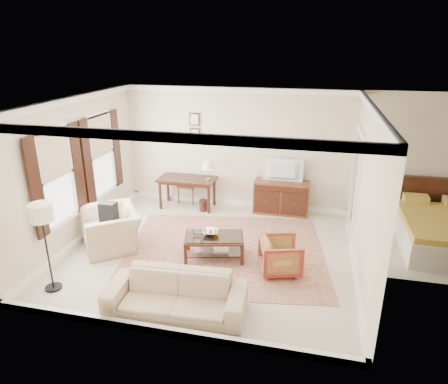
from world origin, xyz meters
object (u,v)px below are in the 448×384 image
at_px(coffee_table, 214,241).
at_px(striped_armchair, 280,254).
at_px(sofa, 176,289).
at_px(tv, 283,164).
at_px(writing_desk, 187,182).
at_px(sideboard, 281,197).
at_px(club_armchair, 110,223).

distance_m(coffee_table, striped_armchair, 1.28).
bearing_deg(sofa, coffee_table, 81.54).
xyz_separation_m(tv, striped_armchair, (0.25, -2.65, -0.88)).
bearing_deg(writing_desk, sideboard, 4.22).
xyz_separation_m(striped_armchair, sofa, (-1.41, -1.51, 0.06)).
bearing_deg(club_armchair, coffee_table, 53.02).
xyz_separation_m(tv, club_armchair, (-3.13, -2.46, -0.72)).
xyz_separation_m(writing_desk, tv, (2.29, 0.15, 0.59)).
bearing_deg(striped_armchair, coffee_table, 63.71).
xyz_separation_m(coffee_table, striped_armchair, (1.26, -0.21, -0.00)).
bearing_deg(sideboard, tv, -90.00).
xyz_separation_m(tv, coffee_table, (-1.02, -2.43, -0.88)).
bearing_deg(striped_armchair, sideboard, -11.44).
bearing_deg(sofa, striped_armchair, 43.34).
height_order(club_armchair, sofa, club_armchair).
xyz_separation_m(tv, sofa, (-1.16, -4.16, -0.83)).
distance_m(writing_desk, coffee_table, 2.63).
distance_m(tv, club_armchair, 4.04).
xyz_separation_m(writing_desk, sideboard, (2.29, 0.17, -0.25)).
distance_m(tv, sofa, 4.39).
bearing_deg(coffee_table, club_armchair, -179.35).
height_order(sideboard, striped_armchair, sideboard).
bearing_deg(sofa, sideboard, 70.79).
xyz_separation_m(sideboard, club_armchair, (-3.13, -2.48, 0.12)).
bearing_deg(tv, striped_armchair, 95.33).
bearing_deg(tv, sofa, 74.38).
xyz_separation_m(sideboard, striped_armchair, (0.25, -2.67, -0.04)).
height_order(tv, sofa, tv).
height_order(tv, club_armchair, tv).
height_order(striped_armchair, sofa, sofa).
relative_size(club_armchair, sofa, 0.57).
bearing_deg(club_armchair, striped_armchair, 49.17).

